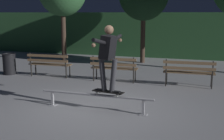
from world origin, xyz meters
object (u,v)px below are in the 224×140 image
Objects in this scene: skateboarder at (108,53)px; trash_can at (9,64)px; skateboard at (108,92)px; park_bench_right_center at (189,70)px; grind_rail at (96,97)px; park_bench_leftmost at (49,63)px; park_bench_left_center at (114,66)px.

trash_can is at bearing 149.21° from skateboarder.
park_bench_right_center is at bearing 61.05° from skateboard.
skateboard is at bearing -118.95° from park_bench_right_center.
skateboard is 0.51× the size of skateboarder.
trash_can is (-6.68, -0.04, -0.12)m from park_bench_right_center.
park_bench_right_center is (1.99, 3.02, 0.22)m from grind_rail.
grind_rail is 3.63m from park_bench_right_center.
park_bench_leftmost is at bearing 137.54° from skateboard.
trash_can is at bearing -179.67° from park_bench_right_center.
trash_can is at bearing 149.20° from skateboard.
grind_rail is 3.58× the size of skateboard.
skateboard is 3.46m from park_bench_right_center.
grind_rail is 1.14m from skateboarder.
grind_rail is at bearing -45.38° from park_bench_leftmost.
skateboarder reaches higher than trash_can.
park_bench_leftmost is (-3.30, 3.02, 0.06)m from skateboard.
park_bench_left_center is 2.02× the size of trash_can.
grind_rail is 3.07m from park_bench_left_center.
skateboard is at bearing -42.46° from park_bench_leftmost.
trash_can is (-4.19, -0.04, -0.12)m from park_bench_left_center.
skateboarder is 4.57m from park_bench_leftmost.
park_bench_left_center is at bearing 105.10° from skateboard.
park_bench_left_center is (-0.82, 3.02, 0.06)m from skateboard.
skateboard is (0.32, 0.00, 0.16)m from grind_rail.
park_bench_leftmost is 1.00× the size of park_bench_left_center.
park_bench_leftmost reaches higher than trash_can.
skateboarder is at bearing -30.79° from trash_can.
park_bench_right_center is (4.98, 0.00, 0.00)m from park_bench_leftmost.
grind_rail is 4.25m from park_bench_leftmost.
skateboarder is 1.95× the size of trash_can.
park_bench_right_center is 2.02× the size of trash_can.
grind_rail is at bearing 180.00° from skateboard.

